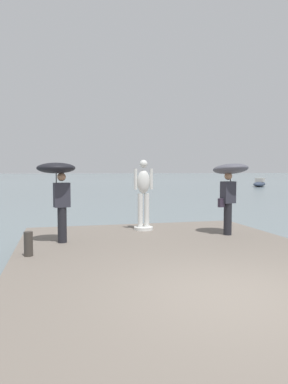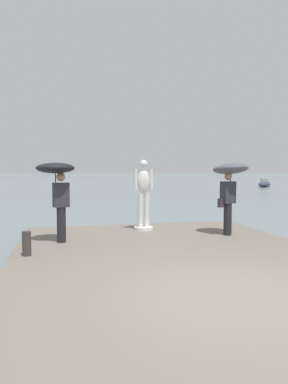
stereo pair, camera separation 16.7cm
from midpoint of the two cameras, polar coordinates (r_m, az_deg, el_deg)
ground_plane at (r=44.71m, az=-9.64°, el=0.67°), size 400.00×400.00×0.00m
pier at (r=7.24m, az=7.00°, el=-12.45°), size 6.83×9.90×0.40m
statue_white_figure at (r=10.59m, az=0.39°, el=-0.62°), size 0.58×0.57×2.09m
onlooker_left at (r=8.95m, az=-13.24°, el=1.88°), size 1.10×1.10×1.98m
onlooker_right at (r=10.07m, az=14.06°, el=2.06°), size 1.21×1.23×2.01m
mooring_bollard at (r=7.86m, az=-17.74°, el=-7.87°), size 0.18×0.18×0.51m
boat_far at (r=49.75m, az=18.88°, el=1.32°), size 3.81×4.00×1.13m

